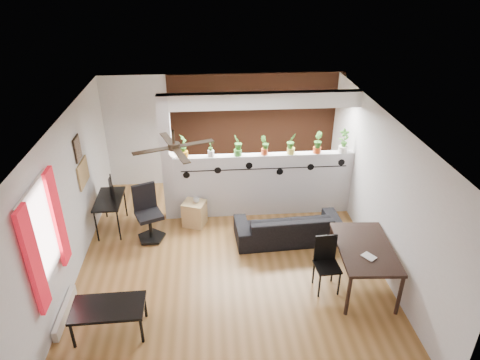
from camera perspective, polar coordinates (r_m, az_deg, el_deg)
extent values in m
cube|color=brown|center=(7.86, -1.46, -10.69)|extent=(6.30, 7.10, 0.10)
cube|color=#B7B7BA|center=(9.83, -2.56, 6.66)|extent=(6.30, 0.04, 2.90)
cube|color=#B7B7BA|center=(4.73, 0.54, -20.66)|extent=(6.30, 0.04, 2.90)
cube|color=#B7B7BA|center=(7.46, -22.14, -2.77)|extent=(0.04, 7.10, 2.90)
cube|color=#B7B7BA|center=(7.67, 18.36, -1.25)|extent=(0.04, 7.10, 2.90)
cube|color=white|center=(6.53, -1.75, 8.19)|extent=(6.30, 7.10, 0.10)
cube|color=#BCBCC1|center=(8.77, 3.15, -0.59)|extent=(3.60, 0.18, 1.35)
cube|color=silver|center=(8.08, 3.47, 10.55)|extent=(3.60, 0.18, 0.30)
cube|color=#BCBCC1|center=(8.46, -9.69, 2.66)|extent=(0.22, 0.20, 2.60)
cube|color=#A3522F|center=(9.84, 2.14, 6.69)|extent=(3.90, 0.05, 2.60)
cube|color=black|center=(8.50, 3.30, 1.51)|extent=(3.31, 0.01, 0.02)
cylinder|color=black|center=(8.48, -7.15, 0.65)|extent=(0.14, 0.01, 0.14)
cylinder|color=black|center=(8.43, -2.98, 1.29)|extent=(0.14, 0.01, 0.14)
cylinder|color=black|center=(8.43, 1.22, 1.92)|extent=(0.14, 0.01, 0.14)
cylinder|color=black|center=(8.58, 5.34, 1.10)|extent=(0.14, 0.01, 0.14)
cylinder|color=black|center=(8.67, 9.40, 1.71)|extent=(0.14, 0.01, 0.14)
cylinder|color=black|center=(8.80, 13.37, 2.29)|extent=(0.14, 0.01, 0.14)
cube|color=white|center=(6.37, -25.05, -6.28)|extent=(0.02, 0.95, 1.25)
cube|color=silver|center=(6.36, -24.92, -6.28)|extent=(0.04, 1.05, 1.35)
cube|color=red|center=(6.02, -25.81, -9.71)|extent=(0.06, 0.30, 1.55)
cube|color=red|center=(6.79, -23.17, -4.65)|extent=(0.06, 0.30, 1.55)
cube|color=silver|center=(7.22, -22.32, -15.98)|extent=(0.08, 1.00, 0.18)
cube|color=#9D7B4B|center=(8.23, -20.19, 0.88)|extent=(0.03, 0.60, 0.45)
cube|color=#8C7259|center=(7.99, -20.85, 3.92)|extent=(0.03, 0.30, 0.40)
cube|color=black|center=(7.99, -20.88, 3.92)|extent=(0.02, 0.34, 0.44)
cylinder|color=black|center=(6.32, -8.89, 5.71)|extent=(0.04, 0.04, 0.20)
cylinder|color=black|center=(6.37, -8.79, 4.46)|extent=(0.18, 0.18, 0.10)
sphere|color=white|center=(6.41, -8.73, 3.72)|extent=(0.17, 0.17, 0.17)
cube|color=black|center=(6.47, -5.90, 4.90)|extent=(0.55, 0.29, 0.01)
cube|color=black|center=(6.68, -9.63, 5.42)|extent=(0.29, 0.55, 0.01)
cube|color=black|center=(6.30, -11.74, 3.83)|extent=(0.55, 0.29, 0.01)
cube|color=black|center=(6.08, -7.86, 3.23)|extent=(0.29, 0.55, 0.01)
cylinder|color=orange|center=(8.39, -7.50, 3.43)|extent=(0.17, 0.17, 0.12)
imported|color=#1F5317|center=(8.30, -7.60, 4.84)|extent=(0.20, 0.25, 0.37)
cylinder|color=silver|center=(8.38, -3.90, 3.57)|extent=(0.13, 0.13, 0.12)
imported|color=#1F5317|center=(8.31, -3.94, 4.67)|extent=(0.20, 0.22, 0.27)
cylinder|color=#418E33|center=(8.40, -0.30, 3.69)|extent=(0.15, 0.15, 0.12)
imported|color=#1F5317|center=(8.32, -0.30, 4.97)|extent=(0.27, 0.28, 0.33)
cylinder|color=#CB4720|center=(8.45, 3.27, 3.80)|extent=(0.13, 0.13, 0.12)
imported|color=#1F5317|center=(8.38, 3.31, 4.95)|extent=(0.19, 0.16, 0.29)
cylinder|color=#D4C74B|center=(8.53, 6.79, 3.90)|extent=(0.15, 0.15, 0.12)
imported|color=#1F5317|center=(8.45, 6.87, 5.16)|extent=(0.27, 0.24, 0.33)
cylinder|color=#CF4718|center=(8.65, 10.22, 3.97)|extent=(0.16, 0.16, 0.12)
imported|color=#1F5317|center=(8.57, 10.34, 5.24)|extent=(0.18, 0.23, 0.33)
cylinder|color=silver|center=(8.79, 13.56, 4.04)|extent=(0.18, 0.18, 0.12)
imported|color=#1F5317|center=(8.71, 13.73, 5.43)|extent=(0.27, 0.23, 0.38)
imported|color=black|center=(8.21, 6.45, -6.16)|extent=(1.94, 0.85, 0.56)
cube|color=tan|center=(8.63, -6.09, -4.46)|extent=(0.52, 0.49, 0.51)
imported|color=gray|center=(8.47, -5.85, -2.69)|extent=(0.13, 0.13, 0.10)
cube|color=black|center=(8.64, -17.06, -2.46)|extent=(0.50, 0.95, 0.04)
cylinder|color=black|center=(8.50, -18.60, -5.95)|extent=(0.03, 0.03, 0.64)
cylinder|color=black|center=(8.41, -15.86, -5.89)|extent=(0.03, 0.03, 0.64)
cylinder|color=black|center=(9.21, -17.57, -3.00)|extent=(0.03, 0.03, 0.64)
cylinder|color=black|center=(9.13, -15.04, -2.91)|extent=(0.03, 0.03, 0.64)
imported|color=black|center=(8.72, -16.97, -1.38)|extent=(0.31, 0.13, 0.17)
cylinder|color=black|center=(8.45, -11.71, -7.46)|extent=(0.56, 0.56, 0.04)
cylinder|color=black|center=(8.32, -11.87, -6.12)|extent=(0.06, 0.06, 0.48)
cube|color=black|center=(8.18, -12.04, -4.61)|extent=(0.60, 0.60, 0.08)
cube|color=black|center=(8.20, -12.66, -2.12)|extent=(0.42, 0.23, 0.52)
cube|color=black|center=(7.12, 16.35, -8.71)|extent=(0.94, 1.45, 0.05)
cylinder|color=black|center=(6.77, 14.22, -14.77)|extent=(0.06, 0.06, 0.71)
cylinder|color=black|center=(7.00, 20.50, -14.23)|extent=(0.06, 0.06, 0.71)
cylinder|color=black|center=(7.75, 11.94, -8.24)|extent=(0.06, 0.06, 0.71)
cylinder|color=black|center=(7.95, 17.40, -7.99)|extent=(0.06, 0.06, 0.71)
imported|color=gray|center=(6.84, 16.42, -10.02)|extent=(0.24, 0.25, 0.02)
cube|color=black|center=(7.07, 11.56, -11.29)|extent=(0.40, 0.40, 0.03)
cube|color=black|center=(7.04, 11.31, -8.84)|extent=(0.36, 0.05, 0.48)
cube|color=black|center=(7.05, 10.53, -13.68)|extent=(0.03, 0.03, 0.45)
cube|color=black|center=(7.14, 13.05, -13.32)|extent=(0.03, 0.03, 0.45)
cube|color=black|center=(7.13, 9.92, -10.59)|extent=(0.03, 0.03, 0.92)
cube|color=black|center=(7.23, 12.38, -10.28)|extent=(0.03, 0.03, 0.92)
cube|color=black|center=(6.54, -17.21, -15.95)|extent=(1.03, 0.59, 0.05)
cylinder|color=black|center=(6.65, -21.44, -18.77)|extent=(0.05, 0.05, 0.43)
cylinder|color=black|center=(6.45, -12.97, -18.97)|extent=(0.05, 0.05, 0.43)
cylinder|color=black|center=(6.98, -20.49, -15.92)|extent=(0.05, 0.05, 0.43)
cylinder|color=black|center=(6.79, -12.55, -16.00)|extent=(0.05, 0.05, 0.43)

